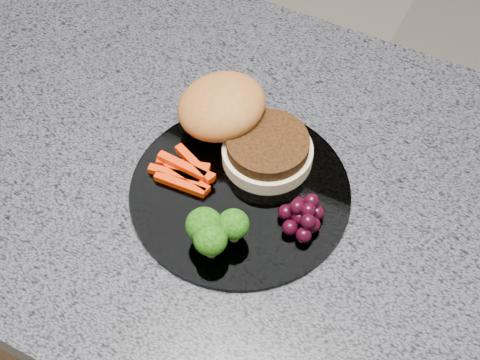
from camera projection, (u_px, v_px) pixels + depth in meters
name	position (u px, v px, depth m)	size (l,w,h in m)	color
island_cabinet	(191.00, 307.00, 1.21)	(1.20, 0.60, 0.86)	brown
countertop	(170.00, 154.00, 0.85)	(1.20, 0.60, 0.04)	#52535E
plate	(240.00, 191.00, 0.78)	(0.26, 0.26, 0.01)	white
burger	(238.00, 124.00, 0.81)	(0.18, 0.13, 0.06)	beige
carrot_sticks	(185.00, 171.00, 0.79)	(0.08, 0.05, 0.02)	#ED3103
broccoli	(214.00, 230.00, 0.72)	(0.07, 0.06, 0.05)	olive
grape_bunch	(303.00, 216.00, 0.74)	(0.05, 0.05, 0.03)	black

